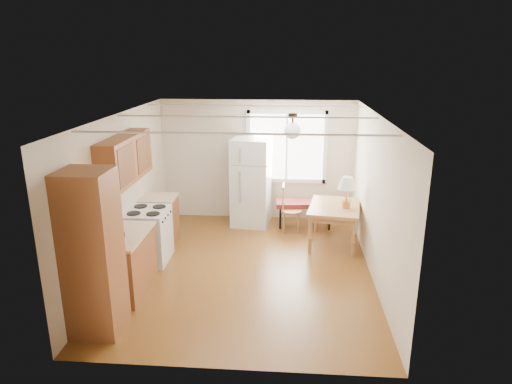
# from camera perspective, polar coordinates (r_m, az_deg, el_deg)

# --- Properties ---
(room_shell) EXTENTS (4.60, 5.60, 2.62)m
(room_shell) POSITION_cam_1_polar(r_m,az_deg,el_deg) (7.12, -1.24, -0.52)
(room_shell) COLOR #542F11
(room_shell) RESTS_ON ground
(kitchen_run) EXTENTS (0.65, 3.40, 2.20)m
(kitchen_run) POSITION_cam_1_polar(r_m,az_deg,el_deg) (7.05, -15.80, -4.90)
(kitchen_run) COLOR brown
(kitchen_run) RESTS_ON ground
(window_unit) EXTENTS (1.64, 0.05, 1.51)m
(window_unit) POSITION_cam_1_polar(r_m,az_deg,el_deg) (9.42, 3.86, 5.64)
(window_unit) COLOR white
(window_unit) RESTS_ON room_shell
(pendant_light) EXTENTS (0.26, 0.26, 0.40)m
(pendant_light) POSITION_cam_1_polar(r_m,az_deg,el_deg) (7.26, 4.58, 7.76)
(pendant_light) COLOR black
(pendant_light) RESTS_ON room_shell
(refrigerator) EXTENTS (0.82, 0.82, 1.79)m
(refrigerator) POSITION_cam_1_polar(r_m,az_deg,el_deg) (9.23, -0.60, 1.26)
(refrigerator) COLOR silver
(refrigerator) RESTS_ON ground
(bench) EXTENTS (1.20, 0.52, 0.54)m
(bench) POSITION_cam_1_polar(r_m,az_deg,el_deg) (9.23, 6.14, -1.54)
(bench) COLOR maroon
(bench) RESTS_ON ground
(dining_table) EXTENTS (1.06, 1.30, 0.74)m
(dining_table) POSITION_cam_1_polar(r_m,az_deg,el_deg) (8.44, 9.76, -2.36)
(dining_table) COLOR #926238
(dining_table) RESTS_ON ground
(chair) EXTENTS (0.41, 0.41, 0.94)m
(chair) POSITION_cam_1_polar(r_m,az_deg,el_deg) (8.95, 3.92, -1.68)
(chair) COLOR #926238
(chair) RESTS_ON ground
(table_lamp) EXTENTS (0.33, 0.33, 0.57)m
(table_lamp) POSITION_cam_1_polar(r_m,az_deg,el_deg) (8.22, 11.31, 0.81)
(table_lamp) COLOR #BB823C
(table_lamp) RESTS_ON dining_table
(coffee_maker) EXTENTS (0.17, 0.22, 0.32)m
(coffee_maker) POSITION_cam_1_polar(r_m,az_deg,el_deg) (6.64, -17.13, -4.77)
(coffee_maker) COLOR black
(coffee_maker) RESTS_ON kitchen_run
(kettle) EXTENTS (0.11, 0.11, 0.21)m
(kettle) POSITION_cam_1_polar(r_m,az_deg,el_deg) (6.82, -17.22, -4.48)
(kettle) COLOR red
(kettle) RESTS_ON kitchen_run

